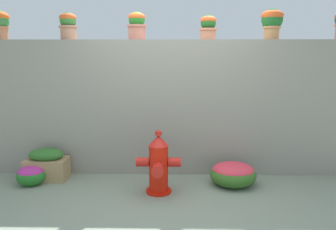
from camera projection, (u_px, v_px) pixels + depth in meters
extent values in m
plane|color=gray|center=(170.00, 202.00, 4.00)|extent=(24.00, 24.00, 0.00)
cube|color=gray|center=(171.00, 107.00, 4.93)|extent=(5.49, 0.40, 1.92)
cylinder|color=#B2785C|center=(69.00, 33.00, 4.76)|extent=(0.22, 0.22, 0.20)
cylinder|color=#B2785C|center=(68.00, 27.00, 4.75)|extent=(0.26, 0.26, 0.03)
sphere|color=#377631|center=(68.00, 20.00, 4.73)|extent=(0.23, 0.23, 0.23)
ellipsoid|color=#E05823|center=(68.00, 18.00, 4.73)|extent=(0.24, 0.24, 0.12)
cylinder|color=#BB6C5A|center=(137.00, 32.00, 4.78)|extent=(0.24, 0.24, 0.21)
cylinder|color=#BB6C5A|center=(137.00, 26.00, 4.76)|extent=(0.29, 0.29, 0.03)
sphere|color=#247224|center=(137.00, 20.00, 4.75)|extent=(0.23, 0.23, 0.23)
ellipsoid|color=orange|center=(137.00, 17.00, 4.74)|extent=(0.24, 0.24, 0.13)
cylinder|color=#C47758|center=(208.00, 34.00, 4.75)|extent=(0.21, 0.21, 0.16)
cylinder|color=#C47758|center=(208.00, 29.00, 4.73)|extent=(0.25, 0.25, 0.03)
sphere|color=#205E20|center=(208.00, 23.00, 4.72)|extent=(0.21, 0.21, 0.21)
ellipsoid|color=#E95923|center=(208.00, 20.00, 4.71)|extent=(0.22, 0.22, 0.12)
cylinder|color=#B77D4C|center=(271.00, 33.00, 4.74)|extent=(0.21, 0.21, 0.19)
cylinder|color=#B77D4C|center=(272.00, 27.00, 4.72)|extent=(0.25, 0.25, 0.03)
sphere|color=#1E5F27|center=(272.00, 19.00, 4.70)|extent=(0.30, 0.30, 0.30)
ellipsoid|color=#E15520|center=(272.00, 16.00, 4.69)|extent=(0.31, 0.31, 0.16)
cylinder|color=red|center=(159.00, 191.00, 4.28)|extent=(0.32, 0.32, 0.03)
cylinder|color=red|center=(159.00, 169.00, 4.23)|extent=(0.24, 0.24, 0.61)
cone|color=red|center=(158.00, 140.00, 4.16)|extent=(0.25, 0.25, 0.13)
cylinder|color=red|center=(158.00, 133.00, 4.15)|extent=(0.08, 0.08, 0.05)
cylinder|color=red|center=(143.00, 162.00, 4.22)|extent=(0.16, 0.11, 0.11)
cylinder|color=red|center=(174.00, 162.00, 4.21)|extent=(0.16, 0.11, 0.11)
cylinder|color=red|center=(158.00, 170.00, 4.01)|extent=(0.14, 0.18, 0.14)
ellipsoid|color=#346321|center=(233.00, 175.00, 4.48)|extent=(0.61, 0.55, 0.32)
ellipsoid|color=#DA3646|center=(233.00, 170.00, 4.47)|extent=(0.55, 0.49, 0.18)
ellipsoid|color=#236F24|center=(31.00, 176.00, 4.51)|extent=(0.38, 0.34, 0.26)
ellipsoid|color=#AD2C84|center=(31.00, 172.00, 4.50)|extent=(0.34, 0.30, 0.14)
cube|color=#9B7D52|center=(47.00, 169.00, 4.71)|extent=(0.57, 0.35, 0.29)
ellipsoid|color=#2D6325|center=(46.00, 155.00, 4.67)|extent=(0.48, 0.30, 0.18)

